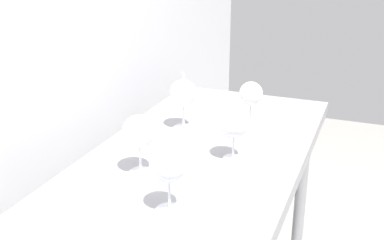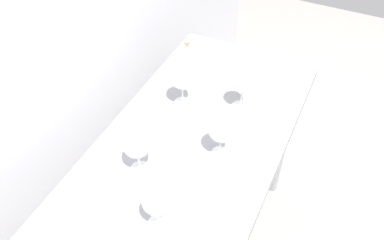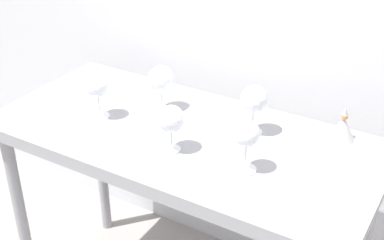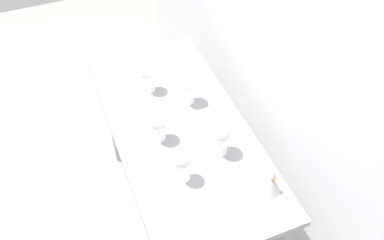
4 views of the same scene
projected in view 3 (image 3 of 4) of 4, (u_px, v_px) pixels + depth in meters
The scene contains 9 objects.
steel_counter at pixel (183, 157), 1.94m from camera, with size 1.40×0.65×0.90m.
wine_glass_far_left at pixel (161, 80), 1.98m from camera, with size 0.10×0.10×0.18m.
wine_glass_far_right at pixel (254, 100), 1.83m from camera, with size 0.09×0.09×0.18m.
wine_glass_near_center at pixel (171, 120), 1.74m from camera, with size 0.09×0.09×0.17m.
wine_glass_near_right at pixel (247, 135), 1.63m from camera, with size 0.08×0.08×0.18m.
wine_glass_near_left at pixel (97, 87), 1.93m from camera, with size 0.09×0.09×0.17m.
tasting_sheet_upper at pixel (121, 94), 2.15m from camera, with size 0.19×0.22×0.00m, color white.
tasting_sheet_lower at pixel (211, 113), 2.01m from camera, with size 0.19×0.22×0.00m, color white.
decanter_funnel at pixel (343, 128), 1.83m from camera, with size 0.09×0.09×0.13m.
Camera 3 is at (0.86, -1.39, 1.86)m, focal length 49.85 mm.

